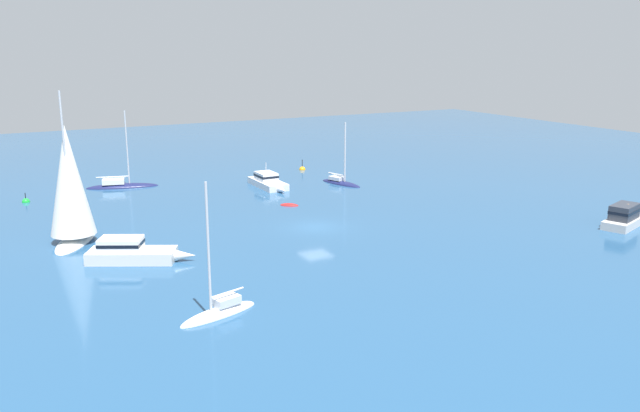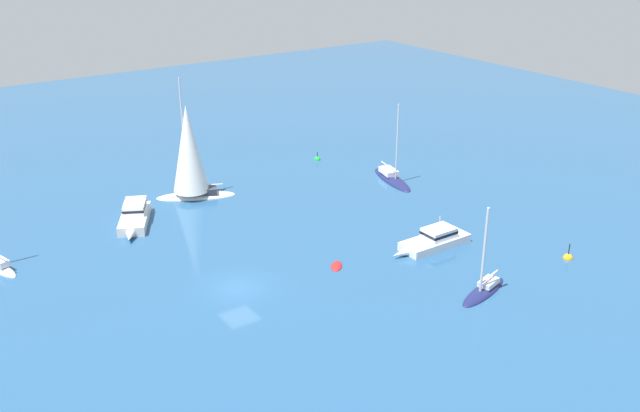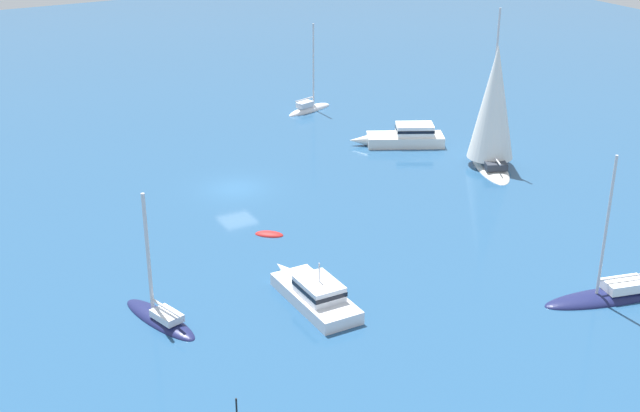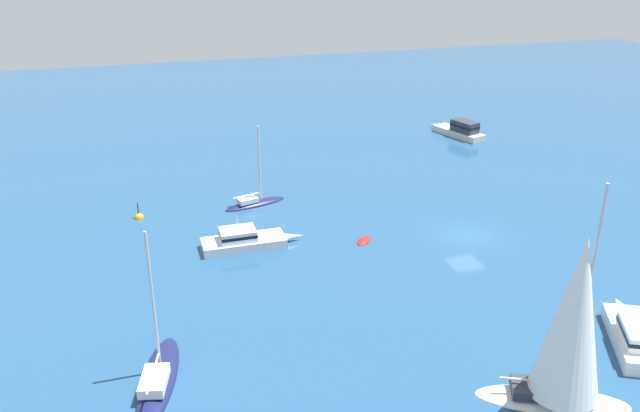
{
  "view_description": "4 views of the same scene",
  "coord_description": "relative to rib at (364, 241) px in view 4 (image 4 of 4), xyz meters",
  "views": [
    {
      "loc": [
        -24.82,
        -47.81,
        15.09
      ],
      "look_at": [
        2.78,
        4.51,
        0.56
      ],
      "focal_mm": 36.65,
      "sensor_mm": 36.0,
      "label": 1
    },
    {
      "loc": [
        41.85,
        -21.27,
        26.02
      ],
      "look_at": [
        -4.65,
        10.63,
        2.58
      ],
      "focal_mm": 39.76,
      "sensor_mm": 36.0,
      "label": 2
    },
    {
      "loc": [
        22.18,
        52.22,
        23.05
      ],
      "look_at": [
        -1.56,
        9.56,
        1.92
      ],
      "focal_mm": 47.83,
      "sensor_mm": 36.0,
      "label": 3
    },
    {
      "loc": [
        -40.86,
        24.31,
        22.05
      ],
      "look_at": [
        4.46,
        10.71,
        1.97
      ],
      "focal_mm": 36.7,
      "sensor_mm": 36.0,
      "label": 4
    }
  ],
  "objects": [
    {
      "name": "ground_plane",
      "position": [
        -1.31,
        -8.13,
        0.0
      ],
      "size": [
        160.0,
        160.0,
        0.0
      ],
      "primitive_type": "plane",
      "color": "navy"
    },
    {
      "name": "yacht",
      "position": [
        -20.19,
        -3.02,
        4.37
      ],
      "size": [
        5.3,
        7.92,
        12.25
      ],
      "rotation": [
        0.0,
        0.0,
        4.27
      ],
      "color": "silver",
      "rests_on": "ground"
    },
    {
      "name": "yacht_1",
      "position": [
        9.51,
        6.62,
        0.2
      ],
      "size": [
        2.93,
        5.89,
        7.33
      ],
      "rotation": [
        0.0,
        0.0,
        4.99
      ],
      "color": "#191E4C",
      "rests_on": "ground"
    },
    {
      "name": "motor_cruiser",
      "position": [
        22.7,
        -20.12,
        0.78
      ],
      "size": [
        7.99,
        4.02,
        2.0
      ],
      "rotation": [
        0.0,
        0.0,
        0.33
      ],
      "color": "silver",
      "rests_on": "ground"
    },
    {
      "name": "rib",
      "position": [
        0.0,
        0.0,
        0.0
      ],
      "size": [
        1.96,
        1.86,
        0.42
      ],
      "rotation": [
        0.0,
        0.0,
        5.57
      ],
      "color": "#B21E1E",
      "rests_on": "ground"
    },
    {
      "name": "launch",
      "position": [
        -17.24,
        -10.07,
        0.72
      ],
      "size": [
        7.54,
        4.92,
        1.77
      ],
      "rotation": [
        0.0,
        0.0,
        5.81
      ],
      "color": "silver",
      "rests_on": "ground"
    },
    {
      "name": "cabin_cruiser",
      "position": [
        1.63,
        8.97,
        0.61
      ],
      "size": [
        2.36,
        7.72,
        2.63
      ],
      "rotation": [
        0.0,
        0.0,
        4.72
      ],
      "color": "white",
      "rests_on": "ground"
    },
    {
      "name": "sailboat",
      "position": [
        -12.72,
        16.29,
        0.15
      ],
      "size": [
        7.88,
        3.62,
        8.77
      ],
      "rotation": [
        0.0,
        0.0,
        6.04
      ],
      "color": "#191E4C",
      "rests_on": "ground"
    },
    {
      "name": "mooring_buoy",
      "position": [
        9.49,
        16.35,
        0.01
      ],
      "size": [
        0.8,
        0.8,
        1.69
      ],
      "color": "orange",
      "rests_on": "ground"
    }
  ]
}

